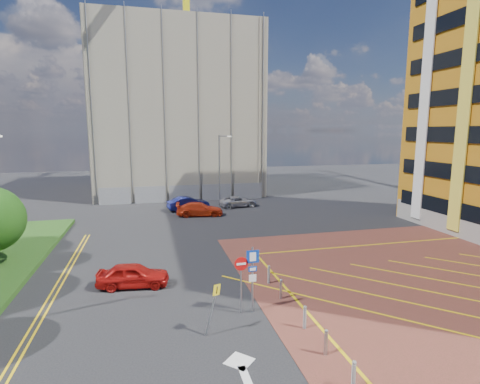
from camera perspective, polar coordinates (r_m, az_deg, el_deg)
name	(u,v)px	position (r m, az deg, el deg)	size (l,w,h in m)	color
ground	(247,324)	(17.68, 1.14, -19.41)	(140.00, 140.00, 0.00)	black
lamp_back	(220,166)	(43.93, -3.05, 3.91)	(1.53, 0.16, 8.00)	#9EA0A8
sign_cluster	(248,273)	(17.78, 1.28, -12.28)	(1.17, 0.12, 3.20)	#9EA0A8
warning_sign	(213,303)	(16.24, -4.07, -16.52)	(0.72, 0.41, 2.25)	#9EA0A8
bollard_row	(311,326)	(16.78, 10.79, -19.45)	(0.14, 11.14, 0.90)	#9EA0A8
construction_building	(176,113)	(55.18, -9.74, 11.79)	(21.20, 19.20, 22.00)	gray
tower_crane	(188,1)	(57.43, -7.92, 26.82)	(1.60, 35.00, 35.40)	yellow
construction_fence	(192,193)	(45.88, -7.26, -0.16)	(21.60, 0.06, 2.00)	gray
car_red_left	(133,275)	(21.86, -15.97, -12.08)	(1.55, 3.86, 1.31)	#A8110E
car_blue_back	(188,204)	(40.74, -7.89, -1.75)	(1.55, 4.46, 1.47)	navy
car_red_back	(200,209)	(37.99, -6.18, -2.61)	(1.90, 4.67, 1.35)	red
car_silver_back	(238,201)	(42.25, -0.31, -1.46)	(1.98, 4.28, 1.19)	#B8B7BF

